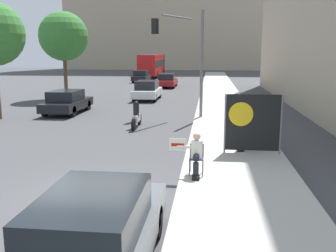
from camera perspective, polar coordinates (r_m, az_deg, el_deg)
ground_plane at (r=9.62m, az=-12.19°, el=-11.06°), size 160.00×160.00×0.00m
sidewalk_curb at (r=23.70m, az=8.49°, el=2.49°), size 3.38×90.00×0.17m
seated_protester at (r=10.59m, az=4.23°, el=-4.07°), size 0.97×0.77×1.22m
jogger_on_sidewalk at (r=13.33m, az=11.10°, el=-0.29°), size 0.34×0.34×1.65m
protest_banner at (r=13.07m, az=12.73°, el=0.51°), size 1.94×0.06×2.04m
traffic_light_pole at (r=20.71m, az=2.33°, el=12.13°), size 2.96×2.73×5.60m
parked_car_curbside at (r=6.33m, az=-11.12°, el=-16.02°), size 1.76×4.46×1.45m
car_on_road_nearest at (r=23.25m, az=-15.16°, el=3.59°), size 1.86×4.30×1.39m
car_on_road_midblock at (r=28.94m, az=-3.19°, el=5.45°), size 1.79×4.11×1.49m
car_on_road_distant at (r=39.62m, az=-0.15°, el=6.97°), size 1.87×4.75×1.44m
car_on_road_far_lane at (r=46.65m, az=-4.10°, el=7.57°), size 1.80×4.17×1.45m
city_bus_on_road at (r=56.20m, az=-2.43°, el=9.38°), size 2.51×10.95×3.29m
motorcycle_on_road at (r=18.14m, az=-4.84°, el=1.45°), size 0.28×2.11×1.31m
street_tree_midblock at (r=30.77m, az=-15.64°, el=13.01°), size 3.77×3.77×6.72m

